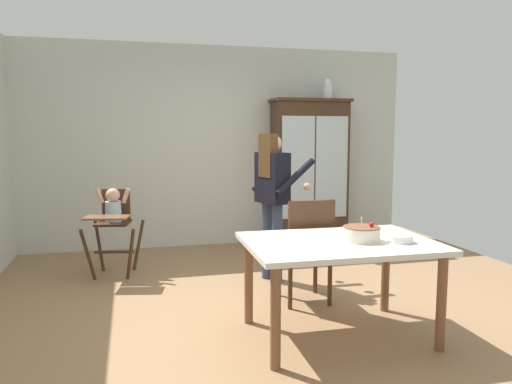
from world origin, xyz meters
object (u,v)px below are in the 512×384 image
serving_bowl (401,239)px  birthday_cake (361,234)px  ceramic_vase (328,91)px  high_chair_with_toddler (113,215)px  china_cabinet (309,172)px  dining_chair_far_side (308,244)px  adult_person (273,189)px  dining_table (339,253)px

serving_bowl → birthday_cake: bearing=155.2°
ceramic_vase → high_chair_with_toddler: (-2.86, -0.96, -1.46)m
ceramic_vase → serving_bowl: ceramic_vase is taller
high_chair_with_toddler → serving_bowl: size_ratio=5.28×
china_cabinet → high_chair_with_toddler: china_cabinet is taller
high_chair_with_toddler → dining_chair_far_side: dining_chair_far_side is taller
adult_person → ceramic_vase: bearing=-59.1°
ceramic_vase → birthday_cake: ceramic_vase is taller
china_cabinet → serving_bowl: bearing=-98.7°
dining_table → serving_bowl: (0.41, -0.16, 0.12)m
dining_table → dining_chair_far_side: size_ratio=1.47×
china_cabinet → high_chair_with_toddler: bearing=-159.9°
high_chair_with_toddler → serving_bowl: bearing=-35.4°
high_chair_with_toddler → birthday_cake: 2.84m
china_cabinet → high_chair_with_toddler: (-2.60, -0.95, -0.35)m
china_cabinet → ceramic_vase: bearing=0.8°
dining_table → china_cabinet: bearing=73.5°
ceramic_vase → birthday_cake: (-1.01, -3.12, -1.32)m
birthday_cake → dining_chair_far_side: 0.80m
ceramic_vase → high_chair_with_toddler: bearing=-161.4°
birthday_cake → serving_bowl: bearing=-24.8°
ceramic_vase → dining_table: ceramic_vase is taller
ceramic_vase → serving_bowl: 3.58m
birthday_cake → serving_bowl: birthday_cake is taller
birthday_cake → serving_bowl: size_ratio=1.56×
china_cabinet → dining_table: 3.22m
china_cabinet → high_chair_with_toddler: 2.79m
birthday_cake → china_cabinet: bearing=76.4°
ceramic_vase → adult_person: (-1.24, -1.57, -1.15)m
serving_bowl → china_cabinet: bearing=81.3°
birthday_cake → high_chair_with_toddler: bearing=130.6°
china_cabinet → dining_table: china_cabinet is taller
high_chair_with_toddler → adult_person: adult_person is taller
dining_table → birthday_cake: birthday_cake is taller
ceramic_vase → adult_person: 2.31m
ceramic_vase → dining_chair_far_side: bearing=-115.9°
high_chair_with_toddler → china_cabinet: bearing=32.0°
dining_table → high_chair_with_toddler: bearing=128.7°
serving_bowl → dining_chair_far_side: size_ratio=0.19×
china_cabinet → adult_person: (-0.99, -1.57, -0.04)m
adult_person → serving_bowl: bearing=175.7°
high_chair_with_toddler → dining_table: bearing=-39.5°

